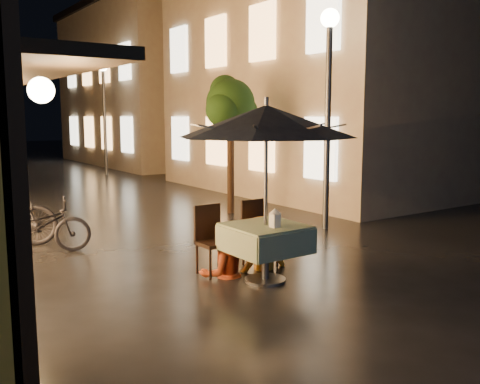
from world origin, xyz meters
TOP-DOWN VIEW (x-y plane):
  - ground at (0.00, 0.00)m, footprint 90.00×90.00m
  - east_building_near at (7.49, 6.50)m, footprint 7.30×9.30m
  - east_building_far at (7.49, 18.00)m, footprint 7.30×10.30m
  - street_tree at (2.41, 4.51)m, footprint 1.43×1.20m
  - streetlamp_near at (3.00, 2.00)m, footprint 0.36×0.36m
  - streetlamp_far at (3.00, 14.00)m, footprint 0.36×0.36m
  - cafe_table at (-0.07, -0.07)m, footprint 0.99×0.99m
  - patio_umbrella at (-0.07, -0.07)m, footprint 2.34×2.34m
  - cafe_chair_left at (-0.47, 0.67)m, footprint 0.42×0.42m
  - cafe_chair_right at (0.33, 0.67)m, footprint 0.42×0.42m
  - table_lantern at (-0.07, -0.27)m, footprint 0.16×0.16m
  - person_orange at (-0.40, 0.49)m, footprint 0.75×0.61m
  - person_yellow at (0.27, 0.47)m, footprint 1.02×0.65m
  - bicycle_0 at (-2.25, 3.18)m, footprint 1.80×1.01m
  - bicycle_1 at (-2.62, 3.96)m, footprint 1.89×1.11m

SIDE VIEW (x-z plane):
  - ground at x=0.00m, z-range 0.00..0.00m
  - bicycle_0 at x=-2.25m, z-range 0.00..0.90m
  - cafe_chair_left at x=-0.47m, z-range 0.05..1.03m
  - cafe_chair_right at x=0.33m, z-range 0.05..1.03m
  - bicycle_1 at x=-2.62m, z-range 0.00..1.10m
  - cafe_table at x=-0.07m, z-range 0.20..0.98m
  - person_orange at x=-0.40m, z-range 0.00..1.45m
  - person_yellow at x=0.27m, z-range 0.00..1.50m
  - table_lantern at x=-0.07m, z-range 0.79..1.04m
  - patio_umbrella at x=-0.07m, z-range 0.92..3.38m
  - street_tree at x=2.41m, z-range 0.85..4.00m
  - streetlamp_near at x=3.00m, z-range 0.80..5.03m
  - streetlamp_far at x=3.00m, z-range 0.80..5.03m
  - east_building_near at x=7.49m, z-range 0.01..6.81m
  - east_building_far at x=7.49m, z-range 0.01..7.31m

